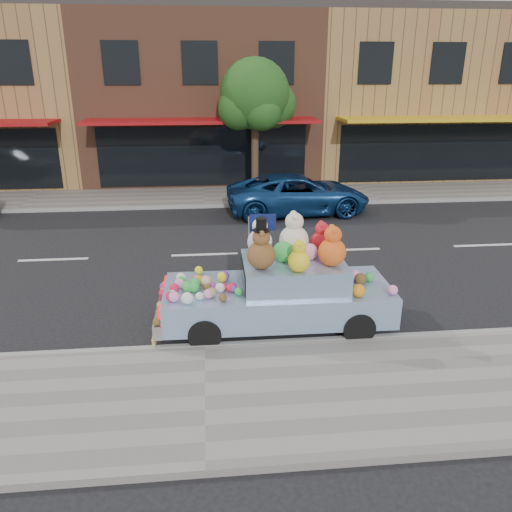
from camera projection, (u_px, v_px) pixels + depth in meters
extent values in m
plane|color=black|center=(205.00, 255.00, 13.59)|extent=(120.00, 120.00, 0.00)
cube|color=gray|center=(205.00, 399.00, 7.50)|extent=(60.00, 3.00, 0.12)
cube|color=gray|center=(204.00, 197.00, 19.63)|extent=(60.00, 3.00, 0.12)
cube|color=gray|center=(205.00, 347.00, 8.90)|extent=(60.00, 0.12, 0.13)
cube|color=gray|center=(205.00, 206.00, 18.23)|extent=(60.00, 0.12, 0.13)
cube|color=black|center=(12.00, 63.00, 18.66)|extent=(1.40, 0.06, 1.60)
cube|color=brown|center=(202.00, 98.00, 23.57)|extent=(10.00, 8.00, 7.00)
cube|color=#332D2B|center=(199.00, 13.00, 22.30)|extent=(10.00, 8.00, 0.30)
cube|color=black|center=(203.00, 156.00, 20.55)|extent=(8.50, 0.06, 2.40)
cube|color=maroon|center=(202.00, 121.00, 19.20)|extent=(9.00, 1.80, 0.12)
cube|color=black|center=(121.00, 63.00, 19.02)|extent=(1.40, 0.06, 1.60)
cube|color=black|center=(200.00, 63.00, 19.30)|extent=(1.40, 0.06, 1.60)
cube|color=black|center=(277.00, 63.00, 19.57)|extent=(1.40, 0.06, 1.60)
cube|color=olive|center=(406.00, 97.00, 24.48)|extent=(10.00, 8.00, 7.00)
cube|color=#332D2B|center=(414.00, 15.00, 23.21)|extent=(10.00, 8.00, 0.30)
cube|color=black|center=(436.00, 153.00, 21.46)|extent=(8.50, 0.06, 2.40)
cube|color=gold|center=(451.00, 119.00, 20.12)|extent=(9.00, 1.80, 0.12)
cube|color=black|center=(376.00, 63.00, 19.93)|extent=(1.40, 0.06, 1.60)
cube|color=black|center=(448.00, 63.00, 20.21)|extent=(1.40, 0.06, 1.60)
cylinder|color=#38281C|center=(255.00, 157.00, 19.28)|extent=(0.28, 0.28, 3.20)
sphere|color=#1B3F12|center=(255.00, 94.00, 18.47)|extent=(2.60, 2.60, 2.60)
sphere|color=#1B3F12|center=(272.00, 104.00, 18.95)|extent=(1.80, 1.80, 1.80)
sphere|color=#1B3F12|center=(239.00, 108.00, 18.40)|extent=(1.60, 1.60, 1.60)
sphere|color=#1B3F12|center=(262.00, 112.00, 18.14)|extent=(1.40, 1.40, 1.40)
sphere|color=#1B3F12|center=(246.00, 101.00, 19.11)|extent=(1.60, 1.60, 1.60)
imported|color=navy|center=(298.00, 194.00, 17.34)|extent=(5.09, 2.65, 1.37)
cylinder|color=black|center=(359.00, 328.00, 9.10)|extent=(0.60, 0.21, 0.60)
cylinder|color=black|center=(338.00, 292.00, 10.56)|extent=(0.60, 0.21, 0.60)
cylinder|color=black|center=(205.00, 334.00, 8.87)|extent=(0.60, 0.21, 0.60)
cylinder|color=black|center=(205.00, 297.00, 10.33)|extent=(0.60, 0.21, 0.60)
cube|color=#87A3C9|center=(277.00, 300.00, 9.63)|extent=(4.32, 1.74, 0.60)
cube|color=#87A3C9|center=(293.00, 273.00, 9.46)|extent=(1.92, 1.52, 0.50)
cube|color=silver|center=(162.00, 311.00, 9.50)|extent=(0.18, 1.78, 0.26)
cube|color=red|center=(160.00, 312.00, 8.76)|extent=(0.06, 0.28, 0.16)
cube|color=red|center=(166.00, 282.00, 10.03)|extent=(0.06, 0.28, 0.16)
cube|color=black|center=(243.00, 275.00, 9.38)|extent=(0.05, 1.30, 0.40)
sphere|color=brown|center=(261.00, 255.00, 8.91)|extent=(0.51, 0.51, 0.51)
sphere|color=brown|center=(261.00, 238.00, 8.79)|extent=(0.32, 0.32, 0.32)
sphere|color=brown|center=(262.00, 234.00, 8.65)|extent=(0.12, 0.12, 0.12)
sphere|color=brown|center=(261.00, 230.00, 8.86)|extent=(0.12, 0.12, 0.12)
cylinder|color=black|center=(261.00, 230.00, 8.74)|extent=(0.30, 0.30, 0.02)
cylinder|color=black|center=(261.00, 224.00, 8.70)|extent=(0.19, 0.19, 0.22)
sphere|color=beige|center=(294.00, 240.00, 9.61)|extent=(0.58, 0.58, 0.58)
sphere|color=beige|center=(294.00, 222.00, 9.48)|extent=(0.36, 0.36, 0.36)
sphere|color=beige|center=(296.00, 218.00, 9.32)|extent=(0.14, 0.14, 0.14)
sphere|color=beige|center=(293.00, 214.00, 9.55)|extent=(0.14, 0.14, 0.14)
sphere|color=#DB4E14|center=(332.00, 252.00, 9.06)|extent=(0.51, 0.51, 0.51)
sphere|color=#DB4E14|center=(333.00, 235.00, 8.94)|extent=(0.32, 0.32, 0.32)
sphere|color=#DB4E14|center=(335.00, 231.00, 8.80)|extent=(0.12, 0.12, 0.12)
sphere|color=#DB4E14|center=(332.00, 227.00, 9.01)|extent=(0.12, 0.12, 0.12)
sphere|color=red|center=(321.00, 242.00, 9.72)|extent=(0.43, 0.43, 0.43)
sphere|color=red|center=(322.00, 229.00, 9.63)|extent=(0.27, 0.27, 0.27)
sphere|color=red|center=(323.00, 226.00, 9.51)|extent=(0.10, 0.10, 0.10)
sphere|color=red|center=(321.00, 223.00, 9.68)|extent=(0.10, 0.10, 0.10)
sphere|color=white|center=(260.00, 242.00, 9.66)|extent=(0.49, 0.49, 0.49)
sphere|color=white|center=(260.00, 226.00, 9.55)|extent=(0.30, 0.30, 0.30)
sphere|color=white|center=(260.00, 223.00, 9.42)|extent=(0.11, 0.11, 0.11)
sphere|color=white|center=(259.00, 220.00, 9.62)|extent=(0.11, 0.11, 0.11)
sphere|color=yellow|center=(299.00, 261.00, 8.79)|extent=(0.40, 0.40, 0.40)
sphere|color=yellow|center=(299.00, 247.00, 8.70)|extent=(0.25, 0.25, 0.25)
sphere|color=yellow|center=(300.00, 245.00, 8.59)|extent=(0.09, 0.09, 0.09)
sphere|color=yellow|center=(299.00, 241.00, 8.76)|extent=(0.09, 0.09, 0.09)
sphere|color=green|center=(283.00, 252.00, 9.30)|extent=(0.40, 0.40, 0.40)
sphere|color=pink|center=(309.00, 252.00, 9.39)|extent=(0.32, 0.32, 0.32)
sphere|color=orange|center=(198.00, 280.00, 9.51)|extent=(0.20, 0.20, 0.20)
sphere|color=#BE1437|center=(210.00, 292.00, 9.02)|extent=(0.17, 0.17, 0.17)
sphere|color=yellow|center=(222.00, 277.00, 9.66)|extent=(0.20, 0.20, 0.20)
sphere|color=#672A83|center=(233.00, 288.00, 9.22)|extent=(0.15, 0.15, 0.15)
sphere|color=yellow|center=(199.00, 270.00, 10.05)|extent=(0.16, 0.16, 0.16)
sphere|color=#BE1437|center=(171.00, 296.00, 8.86)|extent=(0.18, 0.18, 0.18)
sphere|color=olive|center=(212.00, 293.00, 8.99)|extent=(0.19, 0.19, 0.19)
sphere|color=#BE1437|center=(230.00, 288.00, 9.23)|extent=(0.16, 0.16, 0.16)
sphere|color=green|center=(181.00, 282.00, 9.42)|extent=(0.21, 0.21, 0.21)
sphere|color=green|center=(194.00, 287.00, 9.19)|extent=(0.21, 0.21, 0.21)
sphere|color=green|center=(195.00, 283.00, 9.38)|extent=(0.21, 0.21, 0.21)
sphere|color=beige|center=(181.00, 278.00, 9.64)|extent=(0.19, 0.19, 0.19)
sphere|color=#672A83|center=(224.00, 276.00, 9.70)|extent=(0.21, 0.21, 0.21)
sphere|color=silver|center=(187.00, 298.00, 8.73)|extent=(0.22, 0.22, 0.22)
sphere|color=green|center=(188.00, 287.00, 9.19)|extent=(0.22, 0.22, 0.22)
sphere|color=beige|center=(220.00, 288.00, 9.20)|extent=(0.18, 0.18, 0.18)
sphere|color=green|center=(238.00, 292.00, 9.07)|extent=(0.16, 0.16, 0.16)
sphere|color=#543A18|center=(223.00, 298.00, 8.84)|extent=(0.15, 0.15, 0.15)
sphere|color=#BE1437|center=(223.00, 287.00, 9.28)|extent=(0.15, 0.15, 0.15)
sphere|color=#672A83|center=(213.00, 286.00, 9.35)|extent=(0.13, 0.13, 0.13)
sphere|color=pink|center=(174.00, 297.00, 8.82)|extent=(0.20, 0.20, 0.20)
sphere|color=silver|center=(172.00, 295.00, 8.90)|extent=(0.18, 0.18, 0.18)
sphere|color=pink|center=(180.00, 283.00, 9.40)|extent=(0.20, 0.20, 0.20)
sphere|color=pink|center=(208.00, 294.00, 8.96)|extent=(0.17, 0.17, 0.17)
sphere|color=silver|center=(200.00, 296.00, 8.90)|extent=(0.15, 0.15, 0.15)
sphere|color=#BE1437|center=(174.00, 288.00, 9.17)|extent=(0.18, 0.18, 0.18)
sphere|color=#BE1437|center=(232.00, 287.00, 9.23)|extent=(0.17, 0.17, 0.17)
sphere|color=#543A18|center=(207.00, 287.00, 9.28)|extent=(0.14, 0.14, 0.14)
sphere|color=#D8A88C|center=(206.00, 281.00, 9.42)|extent=(0.22, 0.22, 0.22)
sphere|color=#543A18|center=(157.00, 322.00, 8.68)|extent=(0.14, 0.14, 0.14)
sphere|color=#543A18|center=(164.00, 288.00, 10.03)|extent=(0.14, 0.14, 0.14)
sphere|color=olive|center=(160.00, 305.00, 9.29)|extent=(0.14, 0.14, 0.14)
sphere|color=#672A83|center=(164.00, 286.00, 10.06)|extent=(0.17, 0.17, 0.17)
sphere|color=olive|center=(164.00, 287.00, 10.10)|extent=(0.13, 0.13, 0.13)
sphere|color=#BE1437|center=(163.00, 293.00, 9.78)|extent=(0.16, 0.16, 0.16)
sphere|color=orange|center=(164.00, 285.00, 10.16)|extent=(0.14, 0.14, 0.14)
sphere|color=#BE1437|center=(164.00, 289.00, 9.98)|extent=(0.15, 0.15, 0.15)
sphere|color=orange|center=(163.00, 292.00, 9.86)|extent=(0.14, 0.14, 0.14)
sphere|color=#672A83|center=(163.00, 290.00, 9.93)|extent=(0.13, 0.13, 0.13)
sphere|color=pink|center=(355.00, 276.00, 9.68)|extent=(0.23, 0.23, 0.23)
sphere|color=green|center=(343.00, 268.00, 10.14)|extent=(0.18, 0.18, 0.18)
sphere|color=#543A18|center=(360.00, 279.00, 9.54)|extent=(0.22, 0.22, 0.22)
sphere|color=green|center=(369.00, 277.00, 9.68)|extent=(0.19, 0.19, 0.19)
sphere|color=pink|center=(393.00, 290.00, 9.10)|extent=(0.18, 0.18, 0.18)
sphere|color=orange|center=(358.00, 291.00, 9.01)|extent=(0.25, 0.25, 0.25)
cylinder|color=#997A54|center=(154.00, 345.00, 8.78)|extent=(0.06, 0.06, 0.17)
sphere|color=#997A54|center=(153.00, 340.00, 8.75)|extent=(0.07, 0.07, 0.07)
cylinder|color=#997A54|center=(154.00, 342.00, 8.88)|extent=(0.06, 0.06, 0.17)
sphere|color=#997A54|center=(154.00, 337.00, 8.85)|extent=(0.07, 0.07, 0.07)
cylinder|color=#997A54|center=(155.00, 339.00, 8.98)|extent=(0.06, 0.06, 0.17)
sphere|color=#997A54|center=(154.00, 334.00, 8.95)|extent=(0.07, 0.07, 0.07)
cylinder|color=#997A54|center=(155.00, 336.00, 9.08)|extent=(0.06, 0.06, 0.17)
sphere|color=#997A54|center=(155.00, 331.00, 9.05)|extent=(0.07, 0.07, 0.07)
cylinder|color=#997A54|center=(156.00, 333.00, 9.18)|extent=(0.06, 0.06, 0.17)
sphere|color=#997A54|center=(156.00, 329.00, 9.14)|extent=(0.07, 0.07, 0.07)
cylinder|color=#997A54|center=(157.00, 330.00, 9.28)|extent=(0.06, 0.06, 0.17)
sphere|color=#997A54|center=(156.00, 326.00, 9.24)|extent=(0.07, 0.07, 0.07)
cylinder|color=#997A54|center=(157.00, 328.00, 9.38)|extent=(0.06, 0.06, 0.17)
sphere|color=#997A54|center=(157.00, 323.00, 9.34)|extent=(0.07, 0.07, 0.07)
cylinder|color=#997A54|center=(158.00, 325.00, 9.48)|extent=(0.06, 0.06, 0.17)
sphere|color=#997A54|center=(157.00, 320.00, 9.44)|extent=(0.07, 0.07, 0.07)
cylinder|color=#997A54|center=(158.00, 322.00, 9.57)|extent=(0.06, 0.06, 0.17)
sphere|color=#997A54|center=(158.00, 318.00, 9.54)|extent=(0.07, 0.07, 0.07)
cylinder|color=#997A54|center=(159.00, 320.00, 9.67)|extent=(0.06, 0.06, 0.17)
sphere|color=#997A54|center=(158.00, 315.00, 9.64)|extent=(0.07, 0.07, 0.07)
cylinder|color=#997A54|center=(159.00, 317.00, 9.77)|extent=(0.06, 0.06, 0.17)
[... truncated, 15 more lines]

